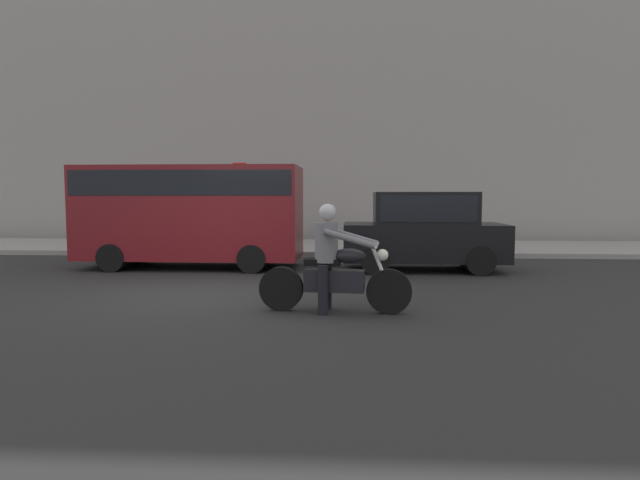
{
  "coord_description": "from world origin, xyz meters",
  "views": [
    {
      "loc": [
        2.71,
        -9.19,
        1.71
      ],
      "look_at": [
        2.2,
        -0.85,
        1.03
      ],
      "focal_mm": 30.26,
      "sensor_mm": 36.0,
      "label": 1
    }
  ],
  "objects_px": {
    "motorcycle_with_rider_gray": "(334,268)",
    "parked_van_maroon": "(192,209)",
    "parked_hatchback_black": "(423,230)",
    "street_sign_post": "(240,194)",
    "pedestrian_bystander": "(289,213)"
  },
  "relations": [
    {
      "from": "motorcycle_with_rider_gray",
      "to": "parked_hatchback_black",
      "type": "relative_size",
      "value": 0.62
    },
    {
      "from": "motorcycle_with_rider_gray",
      "to": "parked_hatchback_black",
      "type": "xyz_separation_m",
      "value": [
        1.89,
        4.62,
        0.28
      ]
    },
    {
      "from": "parked_hatchback_black",
      "to": "street_sign_post",
      "type": "height_order",
      "value": "street_sign_post"
    },
    {
      "from": "motorcycle_with_rider_gray",
      "to": "pedestrian_bystander",
      "type": "bearing_deg",
      "value": 100.48
    },
    {
      "from": "motorcycle_with_rider_gray",
      "to": "parked_van_maroon",
      "type": "xyz_separation_m",
      "value": [
        -3.57,
        4.78,
        0.75
      ]
    },
    {
      "from": "parked_van_maroon",
      "to": "parked_hatchback_black",
      "type": "bearing_deg",
      "value": -1.74
    },
    {
      "from": "motorcycle_with_rider_gray",
      "to": "parked_van_maroon",
      "type": "relative_size",
      "value": 0.44
    },
    {
      "from": "parked_hatchback_black",
      "to": "pedestrian_bystander",
      "type": "relative_size",
      "value": 2.1
    },
    {
      "from": "motorcycle_with_rider_gray",
      "to": "parked_hatchback_black",
      "type": "height_order",
      "value": "parked_hatchback_black"
    },
    {
      "from": "motorcycle_with_rider_gray",
      "to": "parked_van_maroon",
      "type": "height_order",
      "value": "parked_van_maroon"
    },
    {
      "from": "parked_hatchback_black",
      "to": "parked_van_maroon",
      "type": "bearing_deg",
      "value": 178.26
    },
    {
      "from": "motorcycle_with_rider_gray",
      "to": "parked_van_maroon",
      "type": "distance_m",
      "value": 6.01
    },
    {
      "from": "parked_hatchback_black",
      "to": "pedestrian_bystander",
      "type": "bearing_deg",
      "value": 123.86
    },
    {
      "from": "pedestrian_bystander",
      "to": "street_sign_post",
      "type": "bearing_deg",
      "value": -162.14
    },
    {
      "from": "parked_van_maroon",
      "to": "street_sign_post",
      "type": "bearing_deg",
      "value": 88.68
    }
  ]
}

